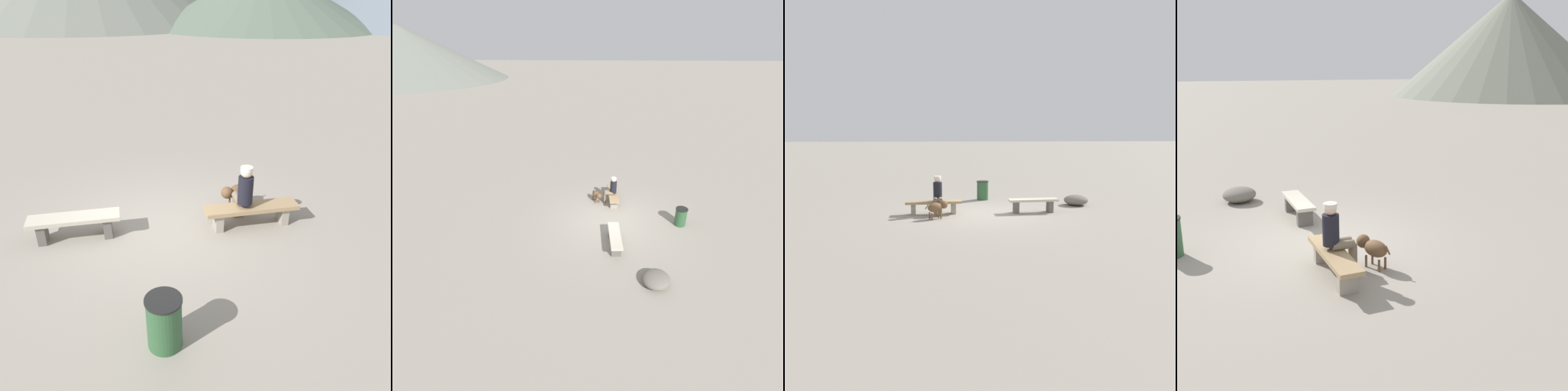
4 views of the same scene
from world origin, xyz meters
TOP-DOWN VIEW (x-y plane):
  - ground at (0.00, 0.00)m, footprint 210.00×210.00m
  - bench_left at (-1.62, -0.11)m, footprint 1.67×0.52m
  - bench_right at (1.70, -0.11)m, footprint 1.85×0.53m
  - seated_person at (1.55, -0.03)m, footprint 0.32×0.59m
  - dog at (1.55, 0.63)m, footprint 0.70×0.51m
  - trash_bin at (-0.15, -2.79)m, footprint 0.48×0.48m
  - boulder at (-3.49, -1.31)m, footprint 1.16×1.15m

SIDE VIEW (x-z plane):
  - ground at x=0.00m, z-range -0.06..0.00m
  - boulder at x=-3.49m, z-range 0.00..0.38m
  - bench_right at x=1.70m, z-range 0.10..0.54m
  - bench_left at x=-1.62m, z-range 0.09..0.55m
  - dog at x=1.55m, z-range 0.10..0.65m
  - trash_bin at x=-0.15m, z-range 0.00..0.75m
  - seated_person at x=1.55m, z-range 0.09..1.35m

